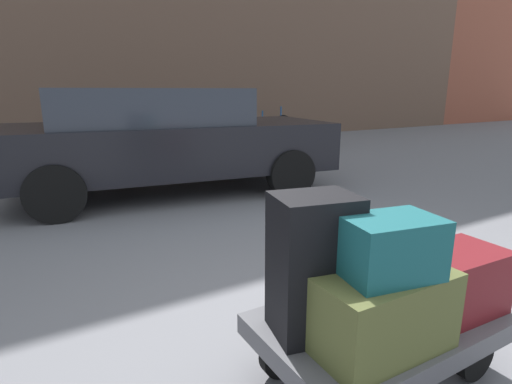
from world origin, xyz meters
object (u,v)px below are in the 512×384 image
at_px(duffel_bag_olive_center, 384,313).
at_px(luggage_cart, 380,329).
at_px(parked_car, 166,138).
at_px(duffel_bag_maroon_stacked_top, 450,282).
at_px(bollard_kerb_near, 243,140).
at_px(suitcase_black_front_right, 313,265).
at_px(bollard_kerb_mid, 291,137).
at_px(duffel_bag_teal_topmost_pile, 390,247).
at_px(bicycle_leaning, 268,128).
at_px(bollard_kerb_far, 327,135).

bearing_deg(duffel_bag_olive_center, luggage_cart, 44.12).
bearing_deg(parked_car, duffel_bag_maroon_stacked_top, -89.92).
relative_size(duffel_bag_olive_center, bollard_kerb_near, 0.93).
xyz_separation_m(suitcase_black_front_right, bollard_kerb_mid, (4.51, 6.60, -0.34)).
height_order(luggage_cart, duffel_bag_olive_center, duffel_bag_olive_center).
height_order(duffel_bag_teal_topmost_pile, bicycle_leaning, bicycle_leaning).
bearing_deg(luggage_cart, duffel_bag_teal_topmost_pile, -137.09).
bearing_deg(bollard_kerb_near, luggage_cart, -113.17).
relative_size(duffel_bag_olive_center, parked_car, 0.13).
relative_size(bollard_kerb_near, bollard_kerb_far, 1.00).
height_order(bollard_kerb_near, bollard_kerb_mid, same).
bearing_deg(bollard_kerb_near, parked_car, -135.51).
bearing_deg(duffel_bag_olive_center, bollard_kerb_far, 52.66).
relative_size(luggage_cart, duffel_bag_olive_center, 2.02).
distance_m(parked_car, bollard_kerb_mid, 4.61).
xyz_separation_m(duffel_bag_olive_center, duffel_bag_teal_topmost_pile, (0.00, 0.00, 0.29)).
xyz_separation_m(suitcase_black_front_right, duffel_bag_teal_topmost_pile, (0.17, -0.26, 0.14)).
bearing_deg(parked_car, duffel_bag_teal_topmost_pile, -96.47).
height_order(duffel_bag_teal_topmost_pile, parked_car, parked_car).
xyz_separation_m(duffel_bag_maroon_stacked_top, duffel_bag_teal_topmost_pile, (-0.50, -0.05, 0.30)).
relative_size(duffel_bag_maroon_stacked_top, bicycle_leaning, 0.30).
height_order(duffel_bag_olive_center, bollard_kerb_mid, duffel_bag_olive_center).
height_order(luggage_cart, bollard_kerb_far, bollard_kerb_far).
distance_m(parked_car, bicycle_leaning, 6.15).
height_order(duffel_bag_olive_center, suitcase_black_front_right, suitcase_black_front_right).
bearing_deg(duffel_bag_olive_center, duffel_bag_maroon_stacked_top, 6.46).
xyz_separation_m(duffel_bag_teal_topmost_pile, bicycle_leaning, (4.84, 8.68, -0.42)).
height_order(duffel_bag_maroon_stacked_top, bicycle_leaning, bicycle_leaning).
bearing_deg(luggage_cart, duffel_bag_olive_center, -137.09).
height_order(duffel_bag_teal_topmost_pile, bollard_kerb_near, duffel_bag_teal_topmost_pile).
bearing_deg(duffel_bag_teal_topmost_pile, duffel_bag_olive_center, 0.00).
relative_size(duffel_bag_olive_center, duffel_bag_teal_topmost_pile, 1.57).
height_order(suitcase_black_front_right, duffel_bag_teal_topmost_pile, suitcase_black_front_right).
xyz_separation_m(luggage_cart, suitcase_black_front_right, (-0.37, 0.08, 0.39)).
xyz_separation_m(luggage_cart, duffel_bag_olive_center, (-0.19, -0.18, 0.24)).
bearing_deg(duffel_bag_maroon_stacked_top, suitcase_black_front_right, 165.09).
height_order(suitcase_black_front_right, bicycle_leaning, suitcase_black_front_right).
bearing_deg(bollard_kerb_near, suitcase_black_front_right, -116.04).
bearing_deg(parked_car, bollard_kerb_near, 44.49).
relative_size(duffel_bag_maroon_stacked_top, duffel_bag_teal_topmost_pile, 1.41).
relative_size(bicycle_leaning, bollard_kerb_mid, 2.79).
bearing_deg(duffel_bag_olive_center, bollard_kerb_near, 67.22).
height_order(duffel_bag_olive_center, bicycle_leaning, bicycle_leaning).
relative_size(parked_car, bollard_kerb_far, 7.14).
bearing_deg(duffel_bag_teal_topmost_pile, duffel_bag_maroon_stacked_top, 15.96).
xyz_separation_m(bicycle_leaning, bollard_kerb_near, (-1.78, -1.82, -0.06)).
relative_size(luggage_cart, duffel_bag_maroon_stacked_top, 2.26).
distance_m(duffel_bag_maroon_stacked_top, parked_car, 4.31).
xyz_separation_m(luggage_cart, parked_car, (0.30, 4.17, 0.49)).
height_order(luggage_cart, duffel_bag_maroon_stacked_top, duffel_bag_maroon_stacked_top).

